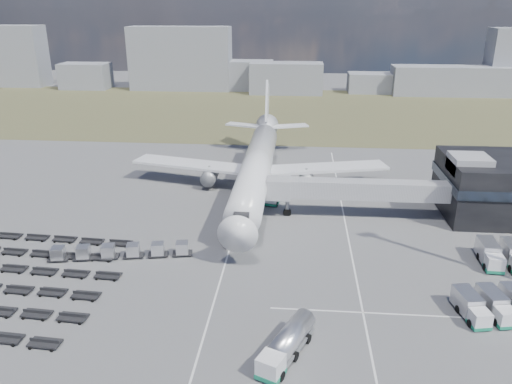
{
  "coord_description": "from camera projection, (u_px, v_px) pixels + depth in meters",
  "views": [
    {
      "loc": [
        7.69,
        -59.13,
        34.33
      ],
      "look_at": [
        0.77,
        20.68,
        4.0
      ],
      "focal_mm": 35.0,
      "sensor_mm": 36.0,
      "label": 1
    }
  ],
  "objects": [
    {
      "name": "ground",
      "position": [
        237.0,
        273.0,
        67.86
      ],
      "size": [
        420.0,
        420.0,
        0.0
      ],
      "primitive_type": "plane",
      "color": "#565659",
      "rests_on": "ground"
    },
    {
      "name": "grass_strip",
      "position": [
        276.0,
        111.0,
        170.35
      ],
      "size": [
        420.0,
        90.0,
        0.01
      ],
      "primitive_type": "cube",
      "color": "#494A2C",
      "rests_on": "ground"
    },
    {
      "name": "lane_markings",
      "position": [
        309.0,
        265.0,
        69.87
      ],
      "size": [
        47.12,
        110.0,
        0.01
      ],
      "color": "silver",
      "rests_on": "ground"
    },
    {
      "name": "jet_bridge",
      "position": [
        345.0,
        189.0,
        83.82
      ],
      "size": [
        30.3,
        3.8,
        7.05
      ],
      "color": "#939399",
      "rests_on": "ground"
    },
    {
      "name": "airliner",
      "position": [
        257.0,
        164.0,
        96.16
      ],
      "size": [
        51.59,
        64.53,
        17.62
      ],
      "color": "white",
      "rests_on": "ground"
    },
    {
      "name": "skyline",
      "position": [
        274.0,
        67.0,
        205.58
      ],
      "size": [
        292.99,
        22.17,
        25.7
      ],
      "color": "gray",
      "rests_on": "ground"
    },
    {
      "name": "fuel_tanker",
      "position": [
        287.0,
        344.0,
        51.24
      ],
      "size": [
        6.07,
        9.71,
        3.09
      ],
      "rotation": [
        0.0,
        0.0,
        -0.42
      ],
      "color": "white",
      "rests_on": "ground"
    },
    {
      "name": "pushback_tug",
      "position": [
        234.0,
        241.0,
        75.18
      ],
      "size": [
        3.7,
        2.66,
        1.49
      ],
      "primitive_type": "cube",
      "rotation": [
        0.0,
        0.0,
        0.26
      ],
      "color": "white",
      "rests_on": "ground"
    },
    {
      "name": "catering_truck",
      "position": [
        274.0,
        195.0,
        91.77
      ],
      "size": [
        3.44,
        6.18,
        2.68
      ],
      "rotation": [
        0.0,
        0.0,
        -0.19
      ],
      "color": "white",
      "rests_on": "ground"
    },
    {
      "name": "service_trucks_near",
      "position": [
        508.0,
        305.0,
        58.31
      ],
      "size": [
        12.1,
        8.09,
        2.48
      ],
      "rotation": [
        0.0,
        0.0,
        0.18
      ],
      "color": "white",
      "rests_on": "ground"
    },
    {
      "name": "uld_row",
      "position": [
        121.0,
        251.0,
        71.47
      ],
      "size": [
        20.31,
        5.34,
        1.85
      ],
      "rotation": [
        0.0,
        0.0,
        0.18
      ],
      "color": "black",
      "rests_on": "ground"
    },
    {
      "name": "baggage_dollies",
      "position": [
        12.0,
        280.0,
        65.39
      ],
      "size": [
        28.09,
        26.97,
        0.81
      ],
      "rotation": [
        0.0,
        0.0,
        -0.06
      ],
      "color": "black",
      "rests_on": "ground"
    }
  ]
}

